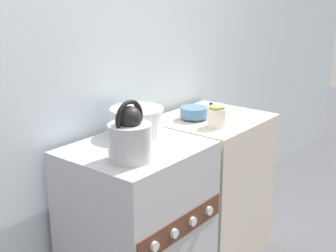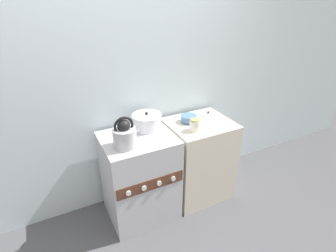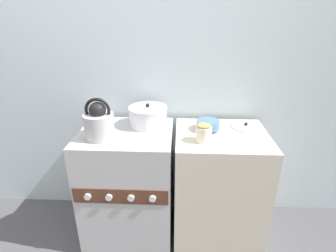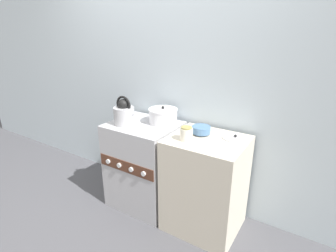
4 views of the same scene
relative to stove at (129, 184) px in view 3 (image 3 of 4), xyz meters
name	(u,v)px [view 3 (image 3 of 4)]	position (x,y,z in m)	size (l,w,h in m)	color
wall_back	(131,66)	(0.00, 0.35, 0.82)	(7.00, 0.06, 2.50)	silver
stove	(129,184)	(0.00, 0.00, 0.00)	(0.64, 0.57, 0.87)	#B2B2B7
counter	(218,187)	(0.66, 0.00, 0.00)	(0.63, 0.55, 0.86)	beige
kettle	(99,123)	(-0.14, -0.10, 0.54)	(0.24, 0.19, 0.27)	#B2B2B7
cooking_pot	(148,116)	(0.14, 0.12, 0.50)	(0.27, 0.27, 0.17)	silver
enamel_bowl	(208,125)	(0.57, 0.07, 0.47)	(0.16, 0.16, 0.07)	#4C729E
storage_jar	(204,133)	(0.52, -0.12, 0.49)	(0.10, 0.10, 0.11)	silver
loose_pot_lid	(246,126)	(0.85, 0.13, 0.44)	(0.21, 0.21, 0.03)	silver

